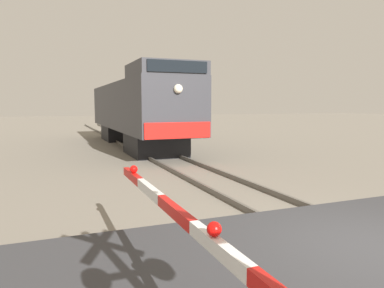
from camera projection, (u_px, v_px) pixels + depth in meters
The scene contains 4 objects.
ground_plane at pixel (380, 258), 5.64m from camera, with size 160.00×160.00×0.00m, color gray.
rail_track_left at pixel (345, 261), 5.36m from camera, with size 0.08×80.00×0.15m, color #59544C.
road_surface at pixel (380, 253), 5.63m from camera, with size 36.00×4.71×0.17m, color #38383A.
locomotive at pixel (136, 109), 20.63m from camera, with size 2.90×14.86×4.17m.
Camera 1 is at (-4.76, -3.92, 2.40)m, focal length 33.60 mm.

